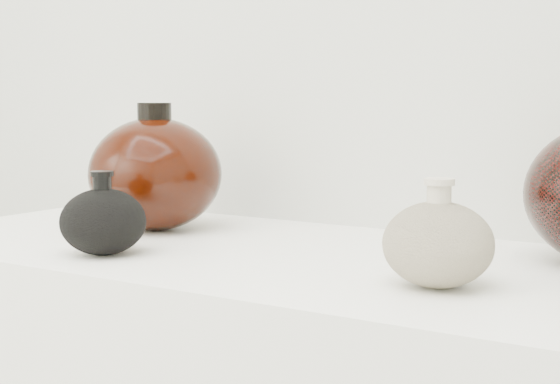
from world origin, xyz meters
The scene contains 3 objects.
black_gourd_vase centered at (-0.19, 0.81, 0.95)m, with size 0.14×0.14×0.11m.
cream_gourd_vase centered at (0.26, 0.86, 0.95)m, with size 0.14×0.14×0.12m.
left_round_pot centered at (-0.27, 1.00, 0.99)m, with size 0.23×0.23×0.20m.
Camera 1 is at (0.55, 0.06, 1.10)m, focal length 50.00 mm.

